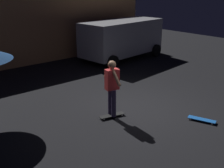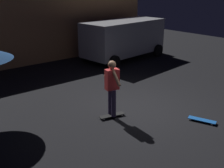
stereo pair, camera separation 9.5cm
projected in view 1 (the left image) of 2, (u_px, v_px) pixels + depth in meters
ground_plane at (138, 108)px, 8.78m from camera, size 28.00×28.00×0.00m
low_building at (24, 25)px, 15.00m from camera, size 12.87×4.25×3.36m
parked_van at (122, 37)px, 14.40m from camera, size 4.78×2.64×2.03m
skateboard_ridden at (112, 115)px, 8.17m from camera, size 0.80×0.37×0.07m
skateboard_spare at (202, 120)px, 7.91m from camera, size 0.47×0.80×0.07m
skater at (112, 84)px, 7.84m from camera, size 0.42×0.98×1.67m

